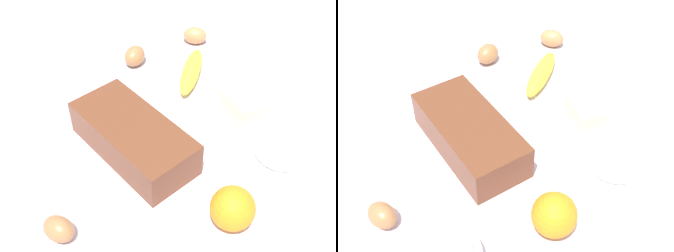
{
  "view_description": "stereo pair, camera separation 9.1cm",
  "coord_description": "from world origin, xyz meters",
  "views": [
    {
      "loc": [
        -0.57,
        0.34,
        0.68
      ],
      "look_at": [
        0.0,
        0.0,
        0.04
      ],
      "focal_mm": 46.35,
      "sensor_mm": 36.0,
      "label": 1
    },
    {
      "loc": [
        -0.61,
        0.26,
        0.68
      ],
      "look_at": [
        0.0,
        0.0,
        0.04
      ],
      "focal_mm": 46.35,
      "sensor_mm": 36.0,
      "label": 2
    }
  ],
  "objects": [
    {
      "name": "egg_beside_bowl",
      "position": [
        0.29,
        -0.26,
        0.02
      ],
      "size": [
        0.08,
        0.08,
        0.05
      ],
      "primitive_type": "ellipsoid",
      "rotation": [
        0.0,
        1.57,
        3.94
      ],
      "color": "#BB7F4D",
      "rests_on": "ground_plane"
    },
    {
      "name": "sugar_bowl",
      "position": [
        -0.18,
        -0.15,
        0.03
      ],
      "size": [
        0.15,
        0.15,
        0.06
      ],
      "color": "white",
      "rests_on": "ground_plane"
    },
    {
      "name": "orange_fruit",
      "position": [
        -0.24,
        0.01,
        0.04
      ],
      "size": [
        0.08,
        0.08,
        0.08
      ],
      "primitive_type": "sphere",
      "color": "orange",
      "rests_on": "ground_plane"
    },
    {
      "name": "egg_loose",
      "position": [
        -0.11,
        0.29,
        0.02
      ],
      "size": [
        0.08,
        0.07,
        0.05
      ],
      "primitive_type": "ellipsoid",
      "rotation": [
        0.0,
        1.57,
        0.48
      ],
      "color": "#9E6A40",
      "rests_on": "ground_plane"
    },
    {
      "name": "ground_plane",
      "position": [
        0.0,
        0.0,
        -0.01
      ],
      "size": [
        2.4,
        2.4,
        0.02
      ],
      "primitive_type": "cube",
      "color": "silver"
    },
    {
      "name": "banana",
      "position": [
        0.16,
        -0.16,
        0.02
      ],
      "size": [
        0.17,
        0.16,
        0.04
      ],
      "primitive_type": "ellipsoid",
      "rotation": [
        0.0,
        0.0,
        2.37
      ],
      "color": "yellow",
      "rests_on": "ground_plane"
    },
    {
      "name": "loaf_pan",
      "position": [
        0.01,
        0.08,
        0.04
      ],
      "size": [
        0.3,
        0.18,
        0.08
      ],
      "rotation": [
        0.0,
        0.0,
        0.18
      ],
      "color": "brown",
      "rests_on": "ground_plane"
    },
    {
      "name": "egg_near_butter",
      "position": [
        0.28,
        -0.07,
        0.03
      ],
      "size": [
        0.08,
        0.08,
        0.05
      ],
      "primitive_type": "ellipsoid",
      "rotation": [
        0.0,
        1.57,
        5.37
      ],
      "color": "#A26D42",
      "rests_on": "ground_plane"
    },
    {
      "name": "butter_block",
      "position": [
        -0.02,
        -0.18,
        0.03
      ],
      "size": [
        0.09,
        0.07,
        0.06
      ],
      "primitive_type": "cube",
      "rotation": [
        0.0,
        0.0,
        -0.07
      ],
      "color": "#F4EDB2",
      "rests_on": "ground_plane"
    }
  ]
}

